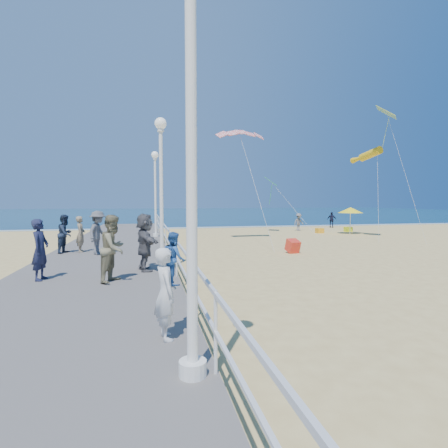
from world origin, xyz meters
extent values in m
plane|color=#E0C475|center=(0.00, 0.00, 0.00)|extent=(160.00, 160.00, 0.00)
cube|color=#0C324C|center=(0.00, 65.00, 0.01)|extent=(160.00, 90.00, 0.05)
cube|color=silver|center=(0.00, 20.50, 0.03)|extent=(160.00, 1.20, 0.04)
cube|color=slate|center=(-7.50, 0.00, 0.20)|extent=(5.00, 44.00, 0.40)
cube|color=white|center=(-5.05, 0.00, 1.45)|extent=(0.05, 42.00, 0.06)
cube|color=white|center=(-5.05, 0.00, 0.95)|extent=(0.05, 42.00, 0.04)
cylinder|color=white|center=(-5.35, -9.00, 0.50)|extent=(0.36, 0.36, 0.20)
cylinder|color=white|center=(-5.35, -9.00, 2.85)|extent=(0.14, 0.14, 4.70)
cylinder|color=white|center=(-5.35, 0.00, 0.50)|extent=(0.36, 0.36, 0.20)
cylinder|color=white|center=(-5.35, 0.00, 2.85)|extent=(0.14, 0.14, 4.70)
sphere|color=white|center=(-5.35, 0.00, 5.50)|extent=(0.44, 0.44, 0.44)
cylinder|color=white|center=(-5.35, 9.00, 0.50)|extent=(0.36, 0.36, 0.20)
cylinder|color=white|center=(-5.35, 9.00, 2.85)|extent=(0.14, 0.14, 4.70)
sphere|color=white|center=(-5.35, 9.00, 5.50)|extent=(0.44, 0.44, 0.44)
imported|color=silver|center=(-5.62, -7.69, 1.15)|extent=(0.45, 0.60, 1.49)
imported|color=#2D61AB|center=(-5.47, -7.54, 1.69)|extent=(0.41, 0.48, 0.88)
imported|color=#1A1D39|center=(-8.85, -2.66, 1.27)|extent=(0.50, 0.69, 1.74)
imported|color=#7E7657|center=(-6.81, -3.29, 1.33)|extent=(1.02, 1.11, 1.86)
imported|color=#525357|center=(-7.91, 2.04, 1.32)|extent=(1.04, 1.34, 1.83)
imported|color=#525055|center=(-5.97, -1.92, 1.32)|extent=(0.84, 1.78, 1.84)
imported|color=#86765D|center=(-8.74, 2.90, 1.19)|extent=(0.40, 0.59, 1.58)
imported|color=#1B273C|center=(-9.33, 2.75, 1.23)|extent=(0.85, 0.96, 1.65)
imported|color=slate|center=(7.25, 15.37, 0.78)|extent=(1.12, 0.83, 1.55)
imported|color=#181B35|center=(12.01, 18.06, 0.77)|extent=(0.96, 0.83, 1.55)
imported|color=gray|center=(-2.79, 11.83, 0.94)|extent=(0.82, 1.04, 1.87)
cube|color=red|center=(1.29, 3.02, 0.30)|extent=(0.66, 0.79, 0.74)
cylinder|color=white|center=(9.90, 11.53, 0.90)|extent=(0.05, 0.05, 1.80)
cone|color=yellow|center=(9.90, 11.53, 1.91)|extent=(1.90, 1.90, 0.45)
cube|color=orange|center=(7.97, 12.86, 0.20)|extent=(0.55, 0.55, 0.40)
cube|color=#D3E117|center=(10.99, 13.54, 0.20)|extent=(0.55, 0.55, 0.40)
cylinder|color=gold|center=(9.84, 9.08, 6.00)|extent=(1.08, 3.07, 1.16)
cube|color=blue|center=(9.42, 6.95, 8.37)|extent=(1.79, 1.80, 0.79)
cube|color=green|center=(4.21, 14.30, 4.26)|extent=(1.42, 1.53, 0.72)
camera|label=1|loc=(-5.90, -13.32, 2.64)|focal=28.00mm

